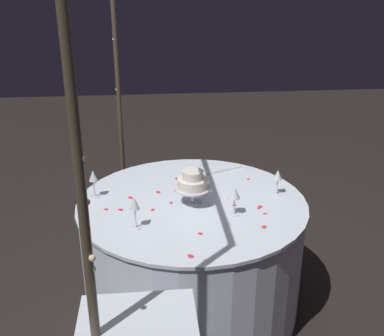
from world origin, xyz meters
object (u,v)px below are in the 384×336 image
(decorative_arch, at_px, (106,95))
(wine_glass_3, at_px, (278,176))
(wine_glass_1, at_px, (93,177))
(cake_knife, at_px, (226,170))
(wine_glass_2, at_px, (135,205))
(wine_glass_0, at_px, (235,194))
(tiered_cake, at_px, (193,183))
(main_table, at_px, (192,255))

(decorative_arch, xyz_separation_m, wine_glass_3, (0.04, -1.00, -0.54))
(wine_glass_1, height_order, cake_knife, wine_glass_1)
(wine_glass_3, height_order, cake_knife, wine_glass_3)
(wine_glass_1, height_order, wine_glass_2, wine_glass_2)
(wine_glass_0, relative_size, wine_glass_2, 0.94)
(wine_glass_1, xyz_separation_m, cake_knife, (0.33, -0.87, -0.13))
(tiered_cake, distance_m, wine_glass_1, 0.61)
(decorative_arch, bearing_deg, wine_glass_1, 45.78)
(wine_glass_0, bearing_deg, wine_glass_3, -52.91)
(decorative_arch, distance_m, wine_glass_3, 1.14)
(wine_glass_2, bearing_deg, tiered_cake, -52.91)
(wine_glass_0, bearing_deg, wine_glass_1, 69.02)
(wine_glass_0, height_order, wine_glass_3, wine_glass_0)
(wine_glass_0, distance_m, wine_glass_3, 0.39)
(main_table, bearing_deg, wine_glass_3, -85.47)
(wine_glass_1, bearing_deg, wine_glass_3, -93.77)
(wine_glass_0, distance_m, wine_glass_1, 0.87)
(decorative_arch, relative_size, wine_glass_0, 13.39)
(tiered_cake, height_order, cake_knife, tiered_cake)
(wine_glass_2, xyz_separation_m, wine_glass_3, (0.33, -0.87, -0.01))
(wine_glass_3, relative_size, cake_knife, 0.59)
(tiered_cake, height_order, wine_glass_2, tiered_cake)
(main_table, xyz_separation_m, wine_glass_1, (0.12, 0.59, 0.51))
(decorative_arch, xyz_separation_m, main_table, (0.00, -0.47, -1.04))
(main_table, xyz_separation_m, tiered_cake, (-0.04, -0.00, 0.52))
(tiered_cake, height_order, wine_glass_0, tiered_cake)
(main_table, height_order, wine_glass_2, wine_glass_2)
(decorative_arch, relative_size, cake_knife, 8.23)
(decorative_arch, bearing_deg, main_table, -89.86)
(wine_glass_2, bearing_deg, cake_knife, -39.82)
(decorative_arch, distance_m, main_table, 1.14)
(tiered_cake, xyz_separation_m, wine_glass_1, (0.15, 0.59, -0.01))
(wine_glass_2, bearing_deg, main_table, -48.96)
(wine_glass_0, xyz_separation_m, wine_glass_2, (-0.10, 0.55, 0.01))
(wine_glass_3, bearing_deg, decorative_arch, 92.48)
(tiered_cake, xyz_separation_m, wine_glass_0, (-0.16, -0.22, -0.01))
(wine_glass_2, bearing_deg, wine_glass_0, -80.19)
(wine_glass_1, relative_size, cake_knife, 0.63)
(main_table, height_order, wine_glass_1, wine_glass_1)
(decorative_arch, distance_m, wine_glass_2, 0.62)
(wine_glass_2, height_order, cake_knife, wine_glass_2)
(tiered_cake, xyz_separation_m, wine_glass_2, (-0.25, 0.34, -0.00))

